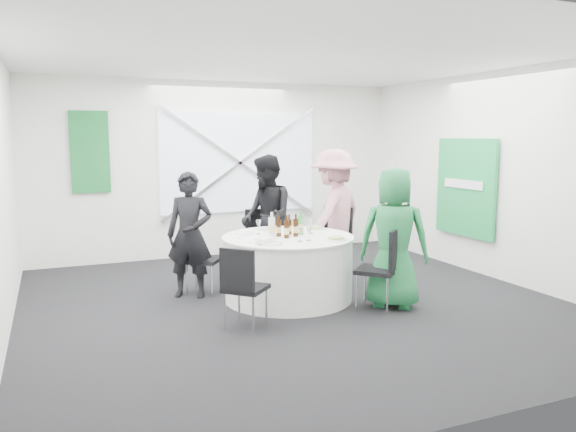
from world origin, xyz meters
name	(u,v)px	position (x,y,z in m)	size (l,w,h in m)	color
floor	(295,303)	(0.00, 0.00, 0.00)	(6.00, 6.00, 0.00)	black
ceiling	(295,56)	(0.00, 0.00, 2.80)	(6.00, 6.00, 0.00)	silver
wall_back	(221,169)	(0.00, 3.00, 1.40)	(6.00, 6.00, 0.00)	white
wall_front	(481,219)	(0.00, -3.00, 1.40)	(6.00, 6.00, 0.00)	white
wall_right	(500,176)	(3.00, 0.00, 1.40)	(6.00, 6.00, 0.00)	white
window_panel	(239,163)	(0.30, 2.96, 1.50)	(2.60, 0.03, 1.60)	silver
window_brace_a	(240,163)	(0.30, 2.92, 1.50)	(0.05, 0.05, 3.16)	silver
window_brace_b	(240,163)	(0.30, 2.92, 1.50)	(0.05, 0.05, 3.16)	silver
green_banner	(90,152)	(-2.00, 2.95, 1.70)	(0.55, 0.04, 1.20)	#135F2D
green_sign	(465,187)	(2.94, 0.60, 1.20)	(0.05, 1.20, 1.40)	green
banquet_table	(288,267)	(0.00, 0.20, 0.38)	(1.56, 1.56, 0.76)	white
chair_back	(261,237)	(0.11, 1.42, 0.54)	(0.45, 0.46, 0.92)	black
chair_back_left	(197,253)	(-0.94, 0.86, 0.50)	(0.55, 0.55, 0.86)	black
chair_back_right	(334,237)	(0.96, 0.86, 0.57)	(0.62, 0.62, 0.98)	black
chair_front_right	(384,263)	(0.80, -0.64, 0.54)	(0.59, 0.59, 0.92)	black
chair_front_left	(242,282)	(-0.86, -0.66, 0.50)	(0.55, 0.55, 0.85)	black
person_man_back_left	(190,235)	(-1.05, 0.75, 0.76)	(0.55, 0.36, 1.52)	black
person_man_back	(266,217)	(0.12, 1.23, 0.85)	(0.82, 0.45, 1.69)	black
person_woman_pink	(334,215)	(0.94, 0.84, 0.88)	(1.14, 0.53, 1.76)	#CE8594
person_woman_green	(394,238)	(0.98, -0.56, 0.80)	(0.78, 0.51, 1.60)	#217940
plate_back	(267,230)	(-0.08, 0.70, 0.77)	(0.26, 0.26, 0.01)	white
plate_back_left	(244,233)	(-0.43, 0.55, 0.77)	(0.26, 0.26, 0.01)	white
plate_back_right	(315,228)	(0.50, 0.50, 0.78)	(0.28, 0.28, 0.04)	white
plate_front_right	(336,239)	(0.40, -0.25, 0.78)	(0.27, 0.27, 0.04)	white
plate_front_left	(272,243)	(-0.36, -0.19, 0.77)	(0.25, 0.25, 0.01)	white
napkin	(265,240)	(-0.42, -0.15, 0.80)	(0.19, 0.12, 0.05)	white
beer_bottle_a	(279,228)	(-0.11, 0.23, 0.86)	(0.06, 0.06, 0.25)	#3D1F0B
beer_bottle_b	(289,227)	(0.06, 0.31, 0.85)	(0.06, 0.06, 0.24)	#3D1F0B
beer_bottle_c	(296,228)	(0.07, 0.14, 0.86)	(0.06, 0.06, 0.27)	#3D1F0B
beer_bottle_d	(287,229)	(-0.07, 0.08, 0.86)	(0.06, 0.06, 0.27)	#3D1F0B
green_water_bottle	(301,225)	(0.17, 0.23, 0.87)	(0.08, 0.08, 0.29)	green
clear_water_bottle	(272,228)	(-0.21, 0.18, 0.88)	(0.08, 0.08, 0.30)	silver
wine_glass_a	(259,224)	(-0.27, 0.47, 0.88)	(0.07, 0.07, 0.17)	white
wine_glass_b	(309,230)	(0.11, -0.15, 0.88)	(0.07, 0.07, 0.17)	white
wine_glass_c	(300,230)	(0.00, -0.16, 0.88)	(0.07, 0.07, 0.17)	white
wine_glass_d	(311,223)	(0.33, 0.26, 0.88)	(0.07, 0.07, 0.17)	white
fork_a	(255,243)	(-0.51, -0.07, 0.76)	(0.01, 0.15, 0.01)	silver
knife_a	(276,245)	(-0.34, -0.26, 0.76)	(0.01, 0.15, 0.01)	silver
fork_b	(331,241)	(0.32, -0.28, 0.76)	(0.01, 0.15, 0.01)	silver
knife_b	(337,236)	(0.52, -0.05, 0.76)	(0.01, 0.15, 0.01)	silver
fork_c	(247,232)	(-0.36, 0.65, 0.76)	(0.01, 0.15, 0.01)	silver
knife_c	(240,238)	(-0.57, 0.29, 0.76)	(0.01, 0.15, 0.01)	silver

